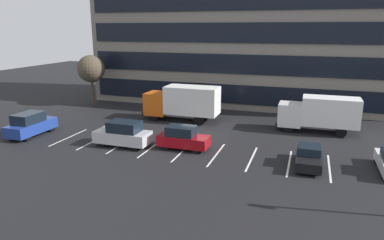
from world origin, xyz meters
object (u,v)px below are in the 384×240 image
suv_navy (31,124)px  box_truck_white (320,113)px  suv_silver (123,134)px  box_truck_orange (183,101)px  suv_maroon (183,138)px  sedan_black (309,157)px  bare_tree (91,69)px

suv_navy → box_truck_white: bearing=20.8°
box_truck_white → suv_silver: 18.44m
box_truck_orange → suv_silver: size_ratio=1.72×
suv_maroon → suv_silver: size_ratio=0.89×
sedan_black → bare_tree: size_ratio=0.65×
box_truck_orange → suv_navy: bearing=-140.4°
suv_maroon → box_truck_white: bearing=38.7°
sedan_black → suv_navy: (-24.64, -0.43, 0.34)m
sedan_black → bare_tree: bare_tree is taller
box_truck_orange → sedan_black: 16.00m
sedan_black → suv_silver: size_ratio=0.88×
sedan_black → suv_silver: bearing=-178.9°
box_truck_orange → suv_maroon: box_truck_orange is taller
box_truck_white → sedan_black: (-0.76, -9.23, -1.24)m
sedan_black → bare_tree: (-26.74, 12.71, 4.00)m
suv_silver → suv_navy: bearing=-179.2°
suv_maroon → box_truck_orange: bearing=109.9°
box_truck_white → suv_silver: (-15.77, -9.52, -0.91)m
bare_tree → suv_maroon: bearing=-35.8°
sedan_black → suv_navy: 24.64m
suv_maroon → suv_navy: (-14.67, -1.06, 0.13)m
box_truck_orange → suv_silver: (-1.96, -9.44, -1.09)m
suv_silver → box_truck_white: bearing=31.1°
suv_maroon → suv_navy: 14.71m
box_truck_white → suv_navy: (-25.40, -9.66, -0.89)m
suv_maroon → suv_navy: suv_navy is taller
box_truck_white → box_truck_orange: bearing=-179.7°
suv_silver → bare_tree: (-11.73, 13.00, 3.67)m
box_truck_orange → sedan_black: bearing=-35.0°
box_truck_white → bare_tree: bare_tree is taller
suv_maroon → bare_tree: bearing=144.2°
box_truck_white → suv_navy: size_ratio=1.55×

